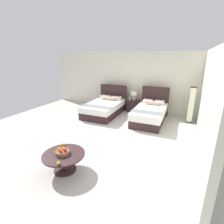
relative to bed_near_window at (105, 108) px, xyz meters
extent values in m
cube|color=#B4AFA8|center=(1.03, -1.96, -0.32)|extent=(9.28, 10.34, 0.02)
cube|color=beige|center=(1.03, 1.41, 1.06)|extent=(9.28, 0.12, 2.73)
cube|color=beige|center=(3.87, -1.56, 1.06)|extent=(0.12, 5.94, 2.73)
cube|color=#301D1E|center=(0.00, -0.08, -0.15)|extent=(1.33, 2.14, 0.31)
cube|color=silver|center=(0.00, -0.08, 0.12)|extent=(1.37, 2.18, 0.24)
cube|color=#301D1E|center=(-0.03, 1.00, 0.29)|extent=(1.35, 0.10, 1.19)
cube|color=white|center=(-0.30, 0.70, 0.31)|extent=(0.47, 0.31, 0.14)
cube|color=white|center=(0.26, 0.71, 0.31)|extent=(0.47, 0.31, 0.14)
cylinder|color=#C6A68C|center=(-0.01, 0.47, 0.32)|extent=(0.70, 0.17, 0.15)
cube|color=slate|center=(0.02, -0.73, 0.25)|extent=(1.34, 0.39, 0.01)
cube|color=#301D1E|center=(2.06, -0.08, -0.15)|extent=(1.15, 2.06, 0.31)
cube|color=silver|center=(2.06, -0.08, 0.14)|extent=(1.20, 2.10, 0.27)
cube|color=#301D1E|center=(2.03, 0.96, 0.32)|extent=(1.17, 0.10, 1.26)
cube|color=white|center=(1.80, 0.66, 0.34)|extent=(0.40, 0.31, 0.14)
cube|color=white|center=(2.28, 0.67, 0.34)|extent=(0.40, 0.31, 0.14)
cylinder|color=#C6A68C|center=(2.05, 0.43, 0.35)|extent=(0.61, 0.17, 0.15)
cube|color=slate|center=(2.08, -0.67, 0.28)|extent=(1.17, 0.45, 0.01)
cube|color=#301D1E|center=(1.05, 0.91, -0.04)|extent=(0.56, 0.40, 0.55)
sphere|color=tan|center=(1.05, 0.70, 0.05)|extent=(0.02, 0.02, 0.02)
cylinder|color=tan|center=(1.05, 0.93, 0.25)|extent=(0.16, 0.16, 0.02)
ellipsoid|color=tan|center=(1.05, 0.93, 0.36)|extent=(0.17, 0.17, 0.20)
cylinder|color=#99844C|center=(1.05, 0.93, 0.48)|extent=(0.02, 0.02, 0.04)
cylinder|color=beige|center=(1.05, 0.93, 0.58)|extent=(0.30, 0.30, 0.17)
cylinder|color=#B5BDBE|center=(0.88, 0.87, 0.30)|extent=(0.08, 0.08, 0.12)
torus|color=#B5BDBE|center=(0.88, 0.87, 0.37)|extent=(0.08, 0.08, 0.01)
cylinder|color=#301D1E|center=(1.04, -3.97, -0.30)|extent=(0.52, 0.52, 0.02)
cylinder|color=#301D1E|center=(1.04, -3.97, -0.11)|extent=(0.12, 0.12, 0.40)
cylinder|color=#301D1E|center=(1.04, -3.97, 0.11)|extent=(0.96, 0.96, 0.04)
cylinder|color=brown|center=(1.03, -3.99, 0.16)|extent=(0.31, 0.31, 0.08)
torus|color=brown|center=(1.03, -3.99, 0.20)|extent=(0.33, 0.33, 0.02)
sphere|color=red|center=(1.04, -4.05, 0.23)|extent=(0.07, 0.07, 0.07)
sphere|color=red|center=(1.09, -3.97, 0.23)|extent=(0.08, 0.08, 0.08)
sphere|color=gold|center=(1.01, -3.92, 0.23)|extent=(0.07, 0.07, 0.07)
sphere|color=orange|center=(0.96, -4.00, 0.23)|extent=(0.08, 0.08, 0.08)
sphere|color=gold|center=(1.22, -4.34, 0.16)|extent=(0.08, 0.08, 0.08)
sphere|color=orange|center=(0.81, -3.71, 0.16)|extent=(0.08, 0.08, 0.08)
cube|color=black|center=(3.52, 0.60, -0.30)|extent=(0.23, 0.23, 0.03)
cube|color=#E8ECCC|center=(3.52, 0.60, 0.40)|extent=(0.19, 0.19, 1.37)
cube|color=black|center=(3.52, 0.60, 1.10)|extent=(0.23, 0.23, 0.02)
camera|label=1|loc=(3.50, -6.60, 2.25)|focal=27.77mm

